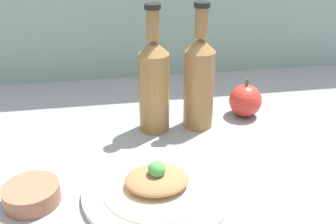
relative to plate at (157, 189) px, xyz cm
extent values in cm
cube|color=gray|center=(5.01, 10.91, -2.92)|extent=(180.00, 110.00, 4.00)
cylinder|color=white|center=(0.00, 0.00, -0.20)|extent=(29.24, 29.24, 1.45)
torus|color=white|center=(0.00, 0.00, 0.31)|extent=(27.92, 27.92, 1.02)
cylinder|color=beige|center=(0.00, 0.00, 0.73)|extent=(21.51, 21.51, 0.40)
ellipsoid|color=#9E6B42|center=(0.00, 0.00, 2.32)|extent=(12.54, 10.66, 2.78)
sphere|color=#4CA34C|center=(0.00, 0.00, 4.73)|extent=(3.38, 3.38, 3.38)
cylinder|color=olive|center=(3.14, 26.12, 9.04)|extent=(7.56, 7.56, 19.94)
cone|color=olive|center=(3.14, 26.12, 20.71)|extent=(7.56, 7.56, 3.40)
cylinder|color=olive|center=(3.14, 26.12, 25.90)|extent=(3.02, 3.02, 6.97)
cylinder|color=black|center=(3.14, 26.12, 29.99)|extent=(3.78, 3.78, 1.20)
cylinder|color=olive|center=(14.43, 26.12, 9.04)|extent=(7.56, 7.56, 19.94)
cone|color=olive|center=(14.43, 26.12, 20.71)|extent=(7.56, 7.56, 3.40)
cylinder|color=olive|center=(14.43, 26.12, 25.90)|extent=(3.02, 3.02, 6.97)
cylinder|color=black|center=(14.43, 26.12, 29.99)|extent=(3.78, 3.78, 1.20)
sphere|color=red|center=(28.30, 29.47, 3.47)|extent=(8.78, 8.78, 8.78)
cylinder|color=brown|center=(28.30, 29.47, 8.55)|extent=(0.70, 0.70, 1.98)
cylinder|color=#996047|center=(-23.73, 1.24, 0.92)|extent=(10.59, 10.59, 3.68)
camera|label=1|loc=(-8.28, -61.44, 47.88)|focal=42.00mm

